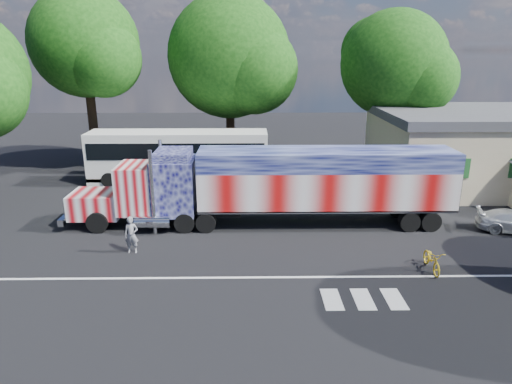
{
  "coord_description": "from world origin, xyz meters",
  "views": [
    {
      "loc": [
        -0.33,
        -20.21,
        9.13
      ],
      "look_at": [
        0.0,
        3.0,
        1.9
      ],
      "focal_mm": 32.0,
      "sensor_mm": 36.0,
      "label": 1
    }
  ],
  "objects_px": {
    "semi_truck": "(277,184)",
    "tree_nw_a": "(86,44)",
    "woman": "(131,235)",
    "coach_bus": "(179,156)",
    "tree_n_mid": "(231,57)",
    "bicycle": "(432,260)",
    "tree_ne_a": "(396,65)"
  },
  "relations": [
    {
      "from": "semi_truck",
      "to": "woman",
      "type": "relative_size",
      "value": 11.78
    },
    {
      "from": "bicycle",
      "to": "tree_nw_a",
      "type": "height_order",
      "value": "tree_nw_a"
    },
    {
      "from": "semi_truck",
      "to": "tree_nw_a",
      "type": "distance_m",
      "value": 19.86
    },
    {
      "from": "tree_ne_a",
      "to": "semi_truck",
      "type": "bearing_deg",
      "value": -127.74
    },
    {
      "from": "tree_ne_a",
      "to": "woman",
      "type": "bearing_deg",
      "value": -136.02
    },
    {
      "from": "bicycle",
      "to": "tree_ne_a",
      "type": "xyz_separation_m",
      "value": [
        3.35,
        18.19,
        7.58
      ]
    },
    {
      "from": "bicycle",
      "to": "coach_bus",
      "type": "bearing_deg",
      "value": 134.11
    },
    {
      "from": "coach_bus",
      "to": "tree_n_mid",
      "type": "height_order",
      "value": "tree_n_mid"
    },
    {
      "from": "woman",
      "to": "tree_nw_a",
      "type": "height_order",
      "value": "tree_nw_a"
    },
    {
      "from": "coach_bus",
      "to": "tree_nw_a",
      "type": "bearing_deg",
      "value": 150.75
    },
    {
      "from": "tree_nw_a",
      "to": "tree_ne_a",
      "type": "relative_size",
      "value": 1.12
    },
    {
      "from": "coach_bus",
      "to": "tree_nw_a",
      "type": "distance_m",
      "value": 11.18
    },
    {
      "from": "coach_bus",
      "to": "tree_nw_a",
      "type": "height_order",
      "value": "tree_nw_a"
    },
    {
      "from": "coach_bus",
      "to": "bicycle",
      "type": "height_order",
      "value": "coach_bus"
    },
    {
      "from": "coach_bus",
      "to": "tree_n_mid",
      "type": "bearing_deg",
      "value": 60.33
    },
    {
      "from": "woman",
      "to": "semi_truck",
      "type": "bearing_deg",
      "value": 26.91
    },
    {
      "from": "tree_ne_a",
      "to": "bicycle",
      "type": "bearing_deg",
      "value": -100.44
    },
    {
      "from": "coach_bus",
      "to": "woman",
      "type": "bearing_deg",
      "value": -92.32
    },
    {
      "from": "semi_truck",
      "to": "tree_nw_a",
      "type": "xyz_separation_m",
      "value": [
        -13.63,
        12.47,
        7.28
      ]
    },
    {
      "from": "semi_truck",
      "to": "tree_ne_a",
      "type": "bearing_deg",
      "value": 52.26
    },
    {
      "from": "semi_truck",
      "to": "tree_nw_a",
      "type": "height_order",
      "value": "tree_nw_a"
    },
    {
      "from": "bicycle",
      "to": "tree_nw_a",
      "type": "relative_size",
      "value": 0.14
    },
    {
      "from": "coach_bus",
      "to": "tree_n_mid",
      "type": "xyz_separation_m",
      "value": [
        3.62,
        6.35,
        6.71
      ]
    },
    {
      "from": "tree_nw_a",
      "to": "bicycle",
      "type": "bearing_deg",
      "value": -42.12
    },
    {
      "from": "semi_truck",
      "to": "tree_ne_a",
      "type": "height_order",
      "value": "tree_ne_a"
    },
    {
      "from": "semi_truck",
      "to": "tree_nw_a",
      "type": "relative_size",
      "value": 1.53
    },
    {
      "from": "semi_truck",
      "to": "woman",
      "type": "xyz_separation_m",
      "value": [
        -7.03,
        -3.6,
        -1.4
      ]
    },
    {
      "from": "tree_n_mid",
      "to": "tree_nw_a",
      "type": "bearing_deg",
      "value": -167.51
    },
    {
      "from": "semi_truck",
      "to": "woman",
      "type": "distance_m",
      "value": 8.02
    },
    {
      "from": "bicycle",
      "to": "tree_n_mid",
      "type": "xyz_separation_m",
      "value": [
        -9.3,
        20.47,
        8.11
      ]
    },
    {
      "from": "tree_nw_a",
      "to": "tree_ne_a",
      "type": "height_order",
      "value": "tree_nw_a"
    },
    {
      "from": "semi_truck",
      "to": "tree_ne_a",
      "type": "distance_m",
      "value": 16.92
    }
  ]
}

